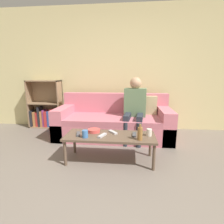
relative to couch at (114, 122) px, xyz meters
The scene contains 14 objects.
ground_plane 1.89m from the couch, 87.99° to the right, with size 22.00×22.00×0.00m, color #70665B.
wall_back 1.20m from the couch, 84.02° to the left, with size 12.00×0.06×2.60m.
couch is the anchor object (origin of this frame).
bookshelf 1.68m from the couch, 163.90° to the left, with size 0.73×0.28×1.07m.
coffee_table 1.02m from the couch, 87.89° to the right, with size 1.23×0.48×0.38m.
person_adult 0.55m from the couch, 11.47° to the right, with size 0.42×0.67×1.14m.
cup_near 1.18m from the couch, 103.85° to the right, with size 0.08×0.08×0.10m.
cup_far 1.15m from the couch, 60.22° to the right, with size 0.07×0.07×0.10m.
tv_remote_0 1.06m from the couch, 69.52° to the right, with size 0.06×0.17×0.02m.
tv_remote_1 1.07m from the couch, 93.36° to the right, with size 0.11×0.18×0.02m.
tv_remote_2 1.12m from the couch, 111.00° to the right, with size 0.09×0.18×0.02m.
tv_remote_3 0.92m from the couch, 85.81° to the right, with size 0.14×0.16×0.02m.
snack_bowl 0.94m from the couch, 102.89° to the right, with size 0.17×0.17×0.05m.
bottle 1.25m from the couch, 69.31° to the right, with size 0.06×0.06×0.21m.
Camera 1 is at (0.23, -1.41, 1.19)m, focal length 28.00 mm.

